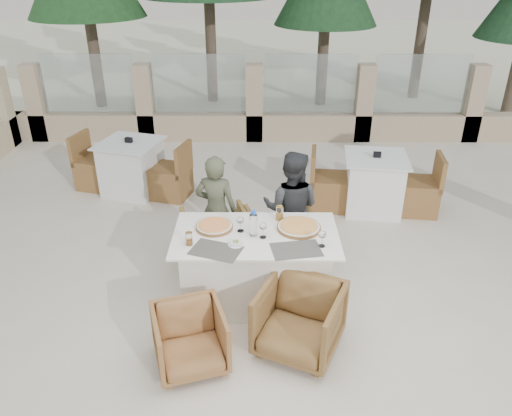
{
  "coord_description": "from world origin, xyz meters",
  "views": [
    {
      "loc": [
        0.07,
        -4.16,
        3.23
      ],
      "look_at": [
        0.05,
        0.29,
        0.9
      ],
      "focal_mm": 35.0,
      "sensor_mm": 36.0,
      "label": 1
    }
  ],
  "objects_px": {
    "armchair_far_right": "(281,237)",
    "bg_table_b": "(374,183)",
    "wine_glass_corner": "(322,238)",
    "armchair_near_left": "(190,339)",
    "dining_table": "(256,267)",
    "pizza_right": "(299,226)",
    "wine_glass_centre": "(240,223)",
    "olive_dish": "(236,243)",
    "beer_glass_right": "(280,213)",
    "wine_glass_near": "(263,229)",
    "armchair_near_right": "(299,320)",
    "pizza_left": "(214,226)",
    "diner_left": "(216,210)",
    "water_bottle": "(253,223)",
    "beer_glass_left": "(189,239)",
    "armchair_far_left": "(217,241)",
    "diner_right": "(291,209)"
  },
  "relations": [
    {
      "from": "armchair_far_left",
      "to": "water_bottle",
      "type": "bearing_deg",
      "value": 108.47
    },
    {
      "from": "pizza_left",
      "to": "wine_glass_near",
      "type": "distance_m",
      "value": 0.51
    },
    {
      "from": "pizza_left",
      "to": "pizza_right",
      "type": "xyz_separation_m",
      "value": [
        0.83,
        -0.01,
        0.0
      ]
    },
    {
      "from": "pizza_left",
      "to": "beer_glass_right",
      "type": "relative_size",
      "value": 2.42
    },
    {
      "from": "pizza_right",
      "to": "armchair_near_right",
      "type": "xyz_separation_m",
      "value": [
        -0.04,
        -0.82,
        -0.48
      ]
    },
    {
      "from": "armchair_far_left",
      "to": "diner_right",
      "type": "relative_size",
      "value": 0.54
    },
    {
      "from": "armchair_far_right",
      "to": "wine_glass_corner",
      "type": "bearing_deg",
      "value": 94.21
    },
    {
      "from": "dining_table",
      "to": "wine_glass_near",
      "type": "distance_m",
      "value": 0.49
    },
    {
      "from": "dining_table",
      "to": "pizza_right",
      "type": "distance_m",
      "value": 0.6
    },
    {
      "from": "armchair_far_right",
      "to": "wine_glass_centre",
      "type": "bearing_deg",
      "value": 39.16
    },
    {
      "from": "dining_table",
      "to": "bg_table_b",
      "type": "distance_m",
      "value": 2.56
    },
    {
      "from": "water_bottle",
      "to": "beer_glass_left",
      "type": "relative_size",
      "value": 2.08
    },
    {
      "from": "olive_dish",
      "to": "armchair_far_right",
      "type": "distance_m",
      "value": 1.1
    },
    {
      "from": "beer_glass_right",
      "to": "bg_table_b",
      "type": "height_order",
      "value": "beer_glass_right"
    },
    {
      "from": "wine_glass_centre",
      "to": "olive_dish",
      "type": "bearing_deg",
      "value": -98.14
    },
    {
      "from": "beer_glass_left",
      "to": "wine_glass_corner",
      "type": "bearing_deg",
      "value": -1.03
    },
    {
      "from": "wine_glass_corner",
      "to": "armchair_near_left",
      "type": "distance_m",
      "value": 1.48
    },
    {
      "from": "wine_glass_centre",
      "to": "armchair_near_right",
      "type": "distance_m",
      "value": 1.09
    },
    {
      "from": "armchair_far_left",
      "to": "wine_glass_corner",
      "type": "bearing_deg",
      "value": 126.93
    },
    {
      "from": "pizza_right",
      "to": "wine_glass_near",
      "type": "distance_m",
      "value": 0.4
    },
    {
      "from": "olive_dish",
      "to": "armchair_far_right",
      "type": "height_order",
      "value": "olive_dish"
    },
    {
      "from": "pizza_right",
      "to": "diner_left",
      "type": "height_order",
      "value": "diner_left"
    },
    {
      "from": "water_bottle",
      "to": "beer_glass_left",
      "type": "distance_m",
      "value": 0.62
    },
    {
      "from": "wine_glass_corner",
      "to": "armchair_near_left",
      "type": "relative_size",
      "value": 0.3
    },
    {
      "from": "wine_glass_near",
      "to": "wine_glass_corner",
      "type": "bearing_deg",
      "value": -15.83
    },
    {
      "from": "pizza_left",
      "to": "diner_left",
      "type": "bearing_deg",
      "value": 92.87
    },
    {
      "from": "wine_glass_corner",
      "to": "armchair_near_right",
      "type": "bearing_deg",
      "value": -114.13
    },
    {
      "from": "wine_glass_corner",
      "to": "diner_right",
      "type": "bearing_deg",
      "value": 103.57
    },
    {
      "from": "armchair_near_left",
      "to": "armchair_near_right",
      "type": "bearing_deg",
      "value": -5.7
    },
    {
      "from": "wine_glass_corner",
      "to": "armchair_near_left",
      "type": "height_order",
      "value": "wine_glass_corner"
    },
    {
      "from": "dining_table",
      "to": "wine_glass_corner",
      "type": "height_order",
      "value": "wine_glass_corner"
    },
    {
      "from": "wine_glass_centre",
      "to": "beer_glass_right",
      "type": "xyz_separation_m",
      "value": [
        0.39,
        0.23,
        -0.02
      ]
    },
    {
      "from": "armchair_far_right",
      "to": "armchair_near_right",
      "type": "relative_size",
      "value": 1.02
    },
    {
      "from": "armchair_far_left",
      "to": "diner_right",
      "type": "bearing_deg",
      "value": 173.76
    },
    {
      "from": "olive_dish",
      "to": "armchair_near_left",
      "type": "relative_size",
      "value": 0.18
    },
    {
      "from": "pizza_right",
      "to": "water_bottle",
      "type": "bearing_deg",
      "value": -164.53
    },
    {
      "from": "dining_table",
      "to": "armchair_far_right",
      "type": "relative_size",
      "value": 2.23
    },
    {
      "from": "armchair_near_right",
      "to": "pizza_left",
      "type": "bearing_deg",
      "value": 157.97
    },
    {
      "from": "pizza_left",
      "to": "wine_glass_near",
      "type": "height_order",
      "value": "wine_glass_near"
    },
    {
      "from": "armchair_far_right",
      "to": "bg_table_b",
      "type": "xyz_separation_m",
      "value": [
        1.31,
        1.32,
        0.06
      ]
    },
    {
      "from": "pizza_right",
      "to": "beer_glass_left",
      "type": "xyz_separation_m",
      "value": [
        -1.04,
        -0.3,
        0.04
      ]
    },
    {
      "from": "armchair_near_left",
      "to": "beer_glass_right",
      "type": "bearing_deg",
      "value": 39.01
    },
    {
      "from": "armchair_far_left",
      "to": "armchair_near_left",
      "type": "xyz_separation_m",
      "value": [
        -0.12,
        -1.5,
        -0.06
      ]
    },
    {
      "from": "wine_glass_near",
      "to": "bg_table_b",
      "type": "relative_size",
      "value": 0.11
    },
    {
      "from": "wine_glass_near",
      "to": "armchair_far_left",
      "type": "distance_m",
      "value": 0.98
    },
    {
      "from": "pizza_left",
      "to": "wine_glass_corner",
      "type": "distance_m",
      "value": 1.08
    },
    {
      "from": "beer_glass_right",
      "to": "bg_table_b",
      "type": "distance_m",
      "value": 2.23
    },
    {
      "from": "diner_left",
      "to": "olive_dish",
      "type": "bearing_deg",
      "value": 117.62
    },
    {
      "from": "wine_glass_corner",
      "to": "armchair_near_right",
      "type": "height_order",
      "value": "wine_glass_corner"
    },
    {
      "from": "pizza_right",
      "to": "diner_right",
      "type": "relative_size",
      "value": 0.32
    }
  ]
}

